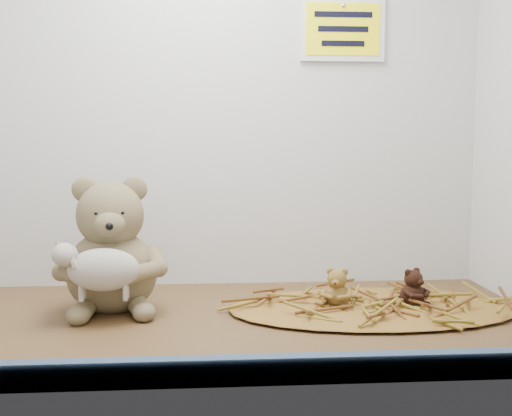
{
  "coord_description": "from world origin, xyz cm",
  "views": [
    {
      "loc": [
        1.11,
        -109.03,
        31.45
      ],
      "look_at": [
        9.44,
        2.75,
        19.57
      ],
      "focal_mm": 45.0,
      "sensor_mm": 36.0,
      "label": 1
    }
  ],
  "objects": [
    {
      "name": "front_rail",
      "position": [
        0.0,
        -28.8,
        1.8
      ],
      "size": [
        119.28,
        2.2,
        3.6
      ],
      "primitive_type": "cube",
      "color": "#31435E",
      "rests_on": "shelf_floor"
    },
    {
      "name": "mini_teddy_tan",
      "position": [
        24.62,
        5.38,
        4.67
      ],
      "size": [
        7.58,
        7.78,
        7.23
      ],
      "primitive_type": null,
      "rotation": [
        0.0,
        0.0,
        -0.35
      ],
      "color": "brown",
      "rests_on": "straw_bed"
    },
    {
      "name": "straw_bed",
      "position": [
        31.75,
        5.42,
        0.53
      ],
      "size": [
        54.56,
        31.68,
        1.06
      ],
      "primitive_type": "ellipsoid",
      "color": "brown",
      "rests_on": "shelf_floor"
    },
    {
      "name": "toy_lamb",
      "position": [
        -16.87,
        0.25,
        9.44
      ],
      "size": [
        16.0,
        9.77,
        10.34
      ],
      "primitive_type": null,
      "color": "#BAB4A7",
      "rests_on": "main_teddy"
    },
    {
      "name": "main_teddy",
      "position": [
        -16.87,
        9.16,
        12.43
      ],
      "size": [
        22.55,
        23.52,
        24.86
      ],
      "primitive_type": null,
      "rotation": [
        0.0,
        0.0,
        0.13
      ],
      "color": "olive",
      "rests_on": "shelf_floor"
    },
    {
      "name": "wall_sign",
      "position": [
        30.0,
        29.4,
        55.0
      ],
      "size": [
        16.0,
        1.2,
        11.0
      ],
      "primitive_type": "cube",
      "color": "#FFF50D",
      "rests_on": "back_wall"
    },
    {
      "name": "alcove_shell",
      "position": [
        0.0,
        9.0,
        45.0
      ],
      "size": [
        120.4,
        60.2,
        90.4
      ],
      "color": "#492C19",
      "rests_on": "ground"
    },
    {
      "name": "mini_teddy_brown",
      "position": [
        38.87,
        5.46,
        4.54
      ],
      "size": [
        8.0,
        8.08,
        6.98
      ],
      "primitive_type": null,
      "rotation": [
        0.0,
        0.0,
        0.6
      ],
      "color": "black",
      "rests_on": "straw_bed"
    }
  ]
}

